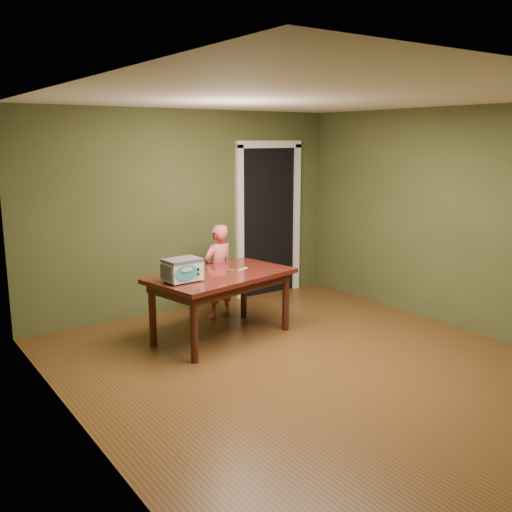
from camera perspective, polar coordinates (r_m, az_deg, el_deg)
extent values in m
plane|color=brown|center=(5.81, 5.30, -10.93)|extent=(5.00, 5.00, 0.00)
cube|color=#454D29|center=(7.51, -6.90, 4.47)|extent=(4.50, 0.02, 2.60)
cube|color=#454D29|center=(4.37, -17.61, -1.17)|extent=(0.02, 5.00, 2.60)
cube|color=#454D29|center=(7.10, 19.58, 3.47)|extent=(0.02, 5.00, 2.60)
cube|color=white|center=(5.38, 5.83, 15.56)|extent=(4.50, 5.00, 0.02)
cube|color=black|center=(8.47, -0.02, 3.66)|extent=(0.90, 0.60, 2.10)
cube|color=black|center=(8.21, 1.24, 3.41)|extent=(0.90, 0.02, 2.10)
cube|color=white|center=(7.92, -1.63, 3.10)|extent=(0.10, 0.06, 2.20)
cube|color=white|center=(8.50, 4.03, 3.67)|extent=(0.10, 0.06, 2.20)
cube|color=white|center=(8.11, 1.34, 11.11)|extent=(1.10, 0.06, 0.10)
cube|color=#38120C|center=(6.39, -3.49, -1.98)|extent=(1.75, 1.20, 0.05)
cube|color=#34130D|center=(6.40, -3.48, -2.63)|extent=(1.60, 1.06, 0.10)
cylinder|color=#34130D|center=(5.79, -6.21, -7.32)|extent=(0.08, 0.08, 0.70)
cylinder|color=#34130D|center=(6.32, -10.31, -5.81)|extent=(0.08, 0.08, 0.70)
cylinder|color=#34130D|center=(6.73, 2.98, -4.55)|extent=(0.08, 0.08, 0.70)
cylinder|color=#34130D|center=(7.19, -1.24, -3.48)|extent=(0.08, 0.08, 0.70)
cylinder|color=#4C4F54|center=(5.91, -8.08, -2.87)|extent=(0.03, 0.03, 0.02)
cylinder|color=#4C4F54|center=(6.07, -9.04, -2.50)|extent=(0.03, 0.03, 0.02)
cylinder|color=#4C4F54|center=(6.06, -5.62, -2.43)|extent=(0.03, 0.03, 0.02)
cylinder|color=#4C4F54|center=(6.23, -6.63, -2.08)|extent=(0.03, 0.03, 0.02)
cube|color=silver|center=(6.04, -7.36, -1.44)|extent=(0.38, 0.29, 0.21)
cube|color=#4C4F54|center=(6.02, -7.39, -0.42)|extent=(0.39, 0.29, 0.03)
cube|color=#4C4F54|center=(5.94, -8.93, -1.70)|extent=(0.03, 0.24, 0.16)
cube|color=#4C4F54|center=(6.14, -5.85, -1.19)|extent=(0.03, 0.24, 0.16)
ellipsoid|color=teal|center=(5.91, -6.93, -1.72)|extent=(0.28, 0.03, 0.17)
cylinder|color=black|center=(5.98, -5.78, -1.31)|extent=(0.03, 0.01, 0.03)
cylinder|color=black|center=(5.99, -5.77, -1.81)|extent=(0.02, 0.01, 0.02)
cylinder|color=silver|center=(6.47, -2.53, -1.48)|extent=(0.10, 0.10, 0.02)
cylinder|color=#4B2619|center=(6.46, -2.53, -1.42)|extent=(0.09, 0.09, 0.01)
cube|color=#FFFC6E|center=(6.57, -1.33, -1.31)|extent=(0.17, 0.10, 0.01)
imported|color=#D65859|center=(7.16, -3.78, -1.55)|extent=(0.47, 0.34, 1.19)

